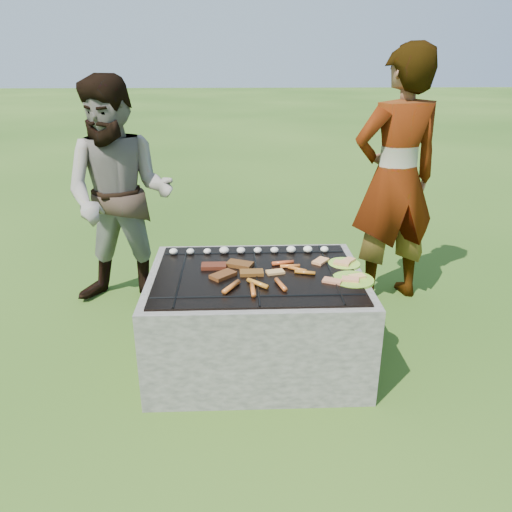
% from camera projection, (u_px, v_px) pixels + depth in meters
% --- Properties ---
extents(lawn, '(60.00, 60.00, 0.00)m').
position_uv_depth(lawn, '(256.00, 359.00, 3.23)').
color(lawn, '#224511').
rests_on(lawn, ground).
extents(fire_pit, '(1.30, 1.00, 0.62)m').
position_uv_depth(fire_pit, '(256.00, 321.00, 3.13)').
color(fire_pit, gray).
rests_on(fire_pit, ground).
extents(mushrooms, '(1.05, 0.06, 0.04)m').
position_uv_depth(mushrooms, '(253.00, 250.00, 3.30)').
color(mushrooms, beige).
rests_on(mushrooms, fire_pit).
extents(pork_slabs, '(0.38, 0.32, 0.02)m').
position_uv_depth(pork_slabs, '(231.00, 269.00, 3.03)').
color(pork_slabs, maroon).
rests_on(pork_slabs, fire_pit).
extents(sausages, '(0.55, 0.48, 0.03)m').
position_uv_depth(sausages, '(269.00, 279.00, 2.89)').
color(sausages, '#D05822').
rests_on(sausages, fire_pit).
extents(bread_on_grate, '(0.44, 0.42, 0.02)m').
position_uv_depth(bread_on_grate, '(310.00, 270.00, 3.02)').
color(bread_on_grate, '#D2BA6B').
rests_on(bread_on_grate, fire_pit).
extents(plate_far, '(0.24, 0.24, 0.03)m').
position_uv_depth(plate_far, '(344.00, 263.00, 3.14)').
color(plate_far, '#C9E336').
rests_on(plate_far, fire_pit).
extents(plate_near, '(0.29, 0.29, 0.03)m').
position_uv_depth(plate_near, '(353.00, 280.00, 2.91)').
color(plate_near, '#BBD432').
rests_on(plate_near, fire_pit).
extents(cook, '(0.79, 0.61, 1.92)m').
position_uv_depth(cook, '(395.00, 180.00, 3.75)').
color(cook, gray).
rests_on(cook, ground).
extents(bystander, '(0.91, 0.75, 1.72)m').
position_uv_depth(bystander, '(120.00, 197.00, 3.69)').
color(bystander, '#A09385').
rests_on(bystander, ground).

